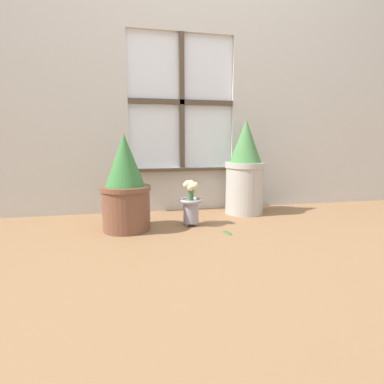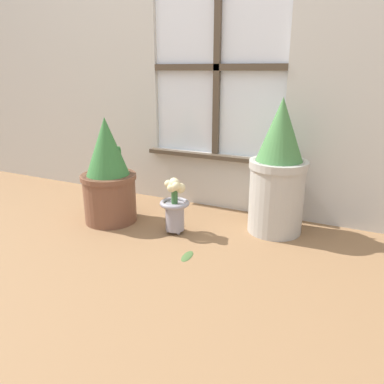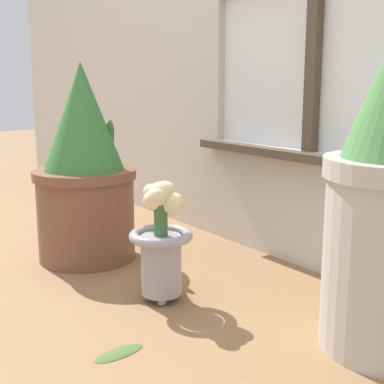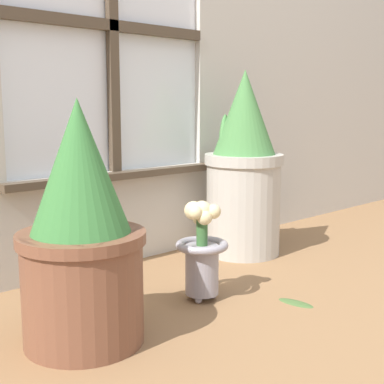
% 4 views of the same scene
% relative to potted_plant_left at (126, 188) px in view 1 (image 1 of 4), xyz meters
% --- Properties ---
extents(ground_plane, '(10.00, 10.00, 0.00)m').
position_rel_potted_plant_left_xyz_m(ground_plane, '(0.43, -0.17, -0.26)').
color(ground_plane, olive).
extents(wall_with_window, '(4.40, 0.10, 2.50)m').
position_rel_potted_plant_left_xyz_m(wall_with_window, '(0.43, 0.49, 1.01)').
color(wall_with_window, beige).
rests_on(wall_with_window, ground_plane).
extents(potted_plant_left, '(0.30, 0.30, 0.58)m').
position_rel_potted_plant_left_xyz_m(potted_plant_left, '(0.00, 0.00, 0.00)').
color(potted_plant_left, brown).
rests_on(potted_plant_left, ground_plane).
extents(potted_plant_right, '(0.29, 0.29, 0.69)m').
position_rel_potted_plant_left_xyz_m(potted_plant_right, '(0.86, 0.26, 0.06)').
color(potted_plant_right, '#B7B2A8').
rests_on(potted_plant_right, ground_plane).
extents(flower_vase, '(0.15, 0.15, 0.29)m').
position_rel_potted_plant_left_xyz_m(flower_vase, '(0.40, 0.01, -0.11)').
color(flower_vase, '#99939E').
rests_on(flower_vase, ground_plane).
extents(fallen_leaf, '(0.06, 0.11, 0.01)m').
position_rel_potted_plant_left_xyz_m(fallen_leaf, '(0.58, -0.20, -0.26)').
color(fallen_leaf, '#476633').
rests_on(fallen_leaf, ground_plane).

